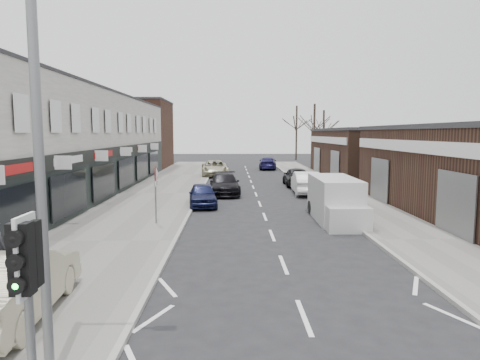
{
  "coord_description": "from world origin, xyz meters",
  "views": [
    {
      "loc": [
        -1.68,
        -7.54,
        4.29
      ],
      "look_at": [
        -1.39,
        7.69,
        2.6
      ],
      "focal_mm": 32.0,
      "sensor_mm": 36.0,
      "label": 1
    }
  ],
  "objects_px": {
    "parked_car_left_a": "(203,195)",
    "parked_car_left_b": "(225,184)",
    "sedan_on_pavement": "(13,284)",
    "parked_car_left_c": "(215,168)",
    "warning_sign": "(156,178)",
    "white_van": "(335,200)",
    "traffic_light": "(26,275)",
    "parked_car_right_a": "(306,183)",
    "street_lamp": "(48,111)",
    "parked_car_right_c": "(268,163)",
    "parked_car_right_b": "(296,176)"
  },
  "relations": [
    {
      "from": "parked_car_left_a",
      "to": "parked_car_left_b",
      "type": "bearing_deg",
      "value": 70.11
    },
    {
      "from": "sedan_on_pavement",
      "to": "parked_car_left_c",
      "type": "relative_size",
      "value": 0.86
    },
    {
      "from": "warning_sign",
      "to": "white_van",
      "type": "distance_m",
      "value": 8.67
    },
    {
      "from": "traffic_light",
      "to": "parked_car_right_a",
      "type": "xyz_separation_m",
      "value": [
        7.9,
        24.19,
        -1.62
      ]
    },
    {
      "from": "parked_car_right_a",
      "to": "street_lamp",
      "type": "bearing_deg",
      "value": 73.16
    },
    {
      "from": "sedan_on_pavement",
      "to": "parked_car_right_c",
      "type": "height_order",
      "value": "sedan_on_pavement"
    },
    {
      "from": "parked_car_left_a",
      "to": "sedan_on_pavement",
      "type": "bearing_deg",
      "value": -107.56
    },
    {
      "from": "traffic_light",
      "to": "parked_car_left_a",
      "type": "bearing_deg",
      "value": 87.04
    },
    {
      "from": "warning_sign",
      "to": "parked_car_left_c",
      "type": "xyz_separation_m",
      "value": [
        1.77,
        22.74,
        -1.43
      ]
    },
    {
      "from": "white_van",
      "to": "parked_car_left_c",
      "type": "distance_m",
      "value": 22.79
    },
    {
      "from": "parked_car_left_c",
      "to": "parked_car_left_a",
      "type": "bearing_deg",
      "value": -94.25
    },
    {
      "from": "street_lamp",
      "to": "parked_car_right_a",
      "type": "relative_size",
      "value": 1.66
    },
    {
      "from": "parked_car_left_a",
      "to": "parked_car_right_c",
      "type": "distance_m",
      "value": 26.02
    },
    {
      "from": "traffic_light",
      "to": "parked_car_right_b",
      "type": "distance_m",
      "value": 29.81
    },
    {
      "from": "parked_car_left_b",
      "to": "parked_car_right_c",
      "type": "bearing_deg",
      "value": 74.12
    },
    {
      "from": "street_lamp",
      "to": "white_van",
      "type": "xyz_separation_m",
      "value": [
        7.89,
        13.78,
        -3.62
      ]
    },
    {
      "from": "warning_sign",
      "to": "parked_car_left_b",
      "type": "bearing_deg",
      "value": 73.61
    },
    {
      "from": "parked_car_left_b",
      "to": "parked_car_right_a",
      "type": "relative_size",
      "value": 1.04
    },
    {
      "from": "street_lamp",
      "to": "white_van",
      "type": "distance_m",
      "value": 16.29
    },
    {
      "from": "street_lamp",
      "to": "parked_car_right_c",
      "type": "distance_m",
      "value": 44.17
    },
    {
      "from": "street_lamp",
      "to": "parked_car_right_b",
      "type": "distance_m",
      "value": 28.88
    },
    {
      "from": "white_van",
      "to": "traffic_light",
      "type": "bearing_deg",
      "value": -116.35
    },
    {
      "from": "parked_car_left_c",
      "to": "sedan_on_pavement",
      "type": "bearing_deg",
      "value": -99.83
    },
    {
      "from": "parked_car_right_c",
      "to": "parked_car_left_a",
      "type": "bearing_deg",
      "value": 81.99
    },
    {
      "from": "street_lamp",
      "to": "sedan_on_pavement",
      "type": "bearing_deg",
      "value": 128.36
    },
    {
      "from": "traffic_light",
      "to": "parked_car_left_a",
      "type": "distance_m",
      "value": 19.41
    },
    {
      "from": "parked_car_left_b",
      "to": "parked_car_right_b",
      "type": "relative_size",
      "value": 1.11
    },
    {
      "from": "parked_car_right_b",
      "to": "parked_car_right_c",
      "type": "height_order",
      "value": "parked_car_right_b"
    },
    {
      "from": "sedan_on_pavement",
      "to": "parked_car_left_b",
      "type": "relative_size",
      "value": 0.95
    },
    {
      "from": "warning_sign",
      "to": "parked_car_right_c",
      "type": "bearing_deg",
      "value": 75.89
    },
    {
      "from": "parked_car_left_c",
      "to": "parked_car_right_a",
      "type": "distance_m",
      "value": 14.33
    },
    {
      "from": "street_lamp",
      "to": "parked_car_left_c",
      "type": "distance_m",
      "value": 35.77
    },
    {
      "from": "parked_car_right_c",
      "to": "parked_car_right_b",
      "type": "bearing_deg",
      "value": 98.63
    },
    {
      "from": "sedan_on_pavement",
      "to": "street_lamp",
      "type": "bearing_deg",
      "value": 124.94
    },
    {
      "from": "street_lamp",
      "to": "parked_car_right_a",
      "type": "distance_m",
      "value": 24.64
    },
    {
      "from": "parked_car_left_a",
      "to": "parked_car_left_b",
      "type": "distance_m",
      "value": 4.92
    },
    {
      "from": "street_lamp",
      "to": "warning_sign",
      "type": "distance_m",
      "value": 13.04
    },
    {
      "from": "parked_car_left_c",
      "to": "parked_car_right_a",
      "type": "xyz_separation_m",
      "value": [
        6.89,
        -12.57,
        0.02
      ]
    },
    {
      "from": "parked_car_left_c",
      "to": "parked_car_right_b",
      "type": "height_order",
      "value": "parked_car_left_c"
    },
    {
      "from": "traffic_light",
      "to": "parked_car_left_c",
      "type": "distance_m",
      "value": 36.81
    },
    {
      "from": "street_lamp",
      "to": "parked_car_right_c",
      "type": "xyz_separation_m",
      "value": [
        7.07,
        43.42,
        -3.91
      ]
    },
    {
      "from": "parked_car_left_a",
      "to": "warning_sign",
      "type": "bearing_deg",
      "value": -114.14
    },
    {
      "from": "traffic_light",
      "to": "white_van",
      "type": "xyz_separation_m",
      "value": [
        7.77,
        14.99,
        -1.42
      ]
    },
    {
      "from": "street_lamp",
      "to": "parked_car_left_b",
      "type": "relative_size",
      "value": 1.6
    },
    {
      "from": "white_van",
      "to": "parked_car_left_a",
      "type": "bearing_deg",
      "value": 148.51
    },
    {
      "from": "traffic_light",
      "to": "street_lamp",
      "type": "xyz_separation_m",
      "value": [
        -0.13,
        1.22,
        2.2
      ]
    },
    {
      "from": "traffic_light",
      "to": "street_lamp",
      "type": "bearing_deg",
      "value": 95.88
    },
    {
      "from": "parked_car_left_b",
      "to": "parked_car_left_c",
      "type": "distance_m",
      "value": 12.74
    },
    {
      "from": "parked_car_left_b",
      "to": "traffic_light",
      "type": "bearing_deg",
      "value": -98.11
    },
    {
      "from": "traffic_light",
      "to": "street_lamp",
      "type": "distance_m",
      "value": 2.52
    }
  ]
}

